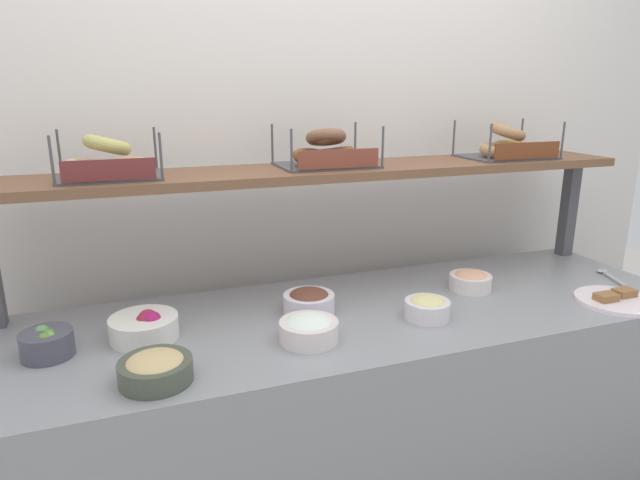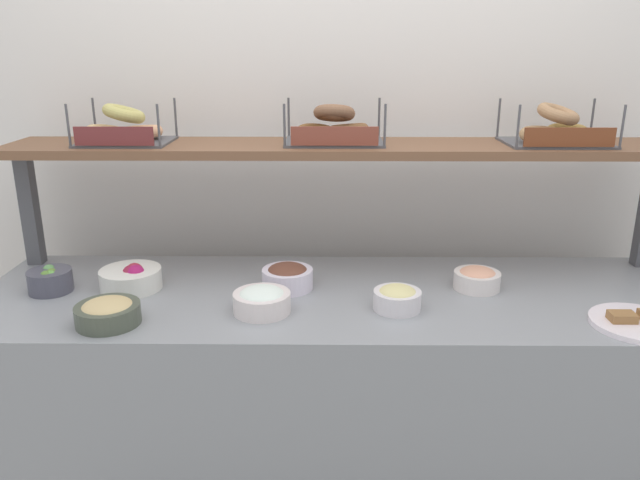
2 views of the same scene
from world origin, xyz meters
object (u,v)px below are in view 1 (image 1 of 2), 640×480
bowl_veggie_mix (47,343)px  bagel_basket_plain (108,163)px  bowl_chocolate_spread (309,302)px  bowl_cream_cheese (309,329)px  bagel_basket_cinnamon_raisin (326,153)px  bowl_lox_spread (470,280)px  bowl_hummus (156,368)px  serving_plate_white (616,300)px  bowl_egg_salad (427,307)px  bagel_basket_everything (506,146)px  bowl_beet_salad (145,326)px  serving_spoon_near_plate (607,274)px

bowl_veggie_mix → bagel_basket_plain: size_ratio=0.46×
bowl_chocolate_spread → bowl_cream_cheese: 0.20m
bagel_basket_cinnamon_raisin → bowl_veggie_mix: bearing=-162.9°
bowl_chocolate_spread → bowl_lox_spread: 0.61m
bowl_hummus → bowl_veggie_mix: bearing=138.3°
serving_plate_white → bagel_basket_plain: 1.69m
bowl_egg_salad → bagel_basket_everything: 0.80m
bowl_beet_salad → bagel_basket_everything: bagel_basket_everything is taller
serving_spoon_near_plate → bowl_lox_spread: bearing=174.4°
bowl_cream_cheese → bagel_basket_cinnamon_raisin: size_ratio=0.51×
bowl_hummus → serving_spoon_near_plate: bowl_hummus is taller
bowl_veggie_mix → serving_plate_white: bowl_veggie_mix is taller
bowl_beet_salad → bowl_egg_salad: bearing=-10.3°
bagel_basket_plain → serving_spoon_near_plate: bearing=-9.4°
bowl_chocolate_spread → bowl_egg_salad: (0.33, -0.16, -0.00)m
bagel_basket_everything → bowl_cream_cheese: bearing=-156.6°
serving_spoon_near_plate → bagel_basket_cinnamon_raisin: bearing=164.1°
bagel_basket_plain → bowl_chocolate_spread: bearing=-22.9°
bowl_chocolate_spread → bowl_hummus: 0.56m
serving_plate_white → bagel_basket_everything: 0.68m
bagel_basket_cinnamon_raisin → bowl_egg_salad: bearing=-65.2°
bagel_basket_everything → bagel_basket_plain: bearing=179.7°
serving_plate_white → bagel_basket_plain: size_ratio=0.86×
bowl_cream_cheese → bagel_basket_everything: (0.95, 0.41, 0.44)m
bowl_chocolate_spread → bagel_basket_cinnamon_raisin: bearing=58.8°
bowl_chocolate_spread → bagel_basket_plain: (-0.55, 0.23, 0.44)m
bowl_chocolate_spread → serving_spoon_near_plate: size_ratio=0.97×
bowl_chocolate_spread → bowl_beet_salad: size_ratio=0.84×
bowl_egg_salad → bagel_basket_everything: (0.55, 0.39, 0.44)m
bagel_basket_plain → bagel_basket_cinnamon_raisin: (0.70, 0.01, 0.00)m
bagel_basket_everything → bowl_lox_spread: bearing=-141.7°
bowl_cream_cheese → serving_plate_white: (1.05, -0.08, -0.03)m
bowl_veggie_mix → bagel_basket_plain: bagel_basket_plain is taller
bowl_cream_cheese → bowl_lox_spread: bowl_cream_cheese is taller
bowl_cream_cheese → serving_plate_white: bearing=-4.4°
serving_spoon_near_plate → bagel_basket_plain: bagel_basket_plain is taller
serving_plate_white → bagel_basket_plain: bagel_basket_plain is taller
bowl_cream_cheese → bowl_lox_spread: (0.67, 0.19, -0.00)m
bowl_beet_salad → serving_plate_white: bowl_beet_salad is taller
bagel_basket_cinnamon_raisin → bagel_basket_everything: same height
bowl_lox_spread → bagel_basket_everything: size_ratio=0.44×
bowl_veggie_mix → bagel_basket_plain: (0.19, 0.27, 0.44)m
bowl_veggie_mix → bowl_lox_spread: size_ratio=0.92×
bowl_lox_spread → bagel_basket_everything: (0.28, 0.22, 0.44)m
bowl_chocolate_spread → serving_plate_white: (0.99, -0.27, -0.03)m
bowl_beet_salad → serving_plate_white: (1.49, -0.26, -0.03)m
serving_spoon_near_plate → bagel_basket_everything: bagel_basket_everything is taller
bowl_hummus → bowl_egg_salad: bearing=7.4°
bagel_basket_everything → bowl_egg_salad: bearing=-145.1°
bowl_chocolate_spread → bowl_lox_spread: (0.61, 0.00, -0.01)m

